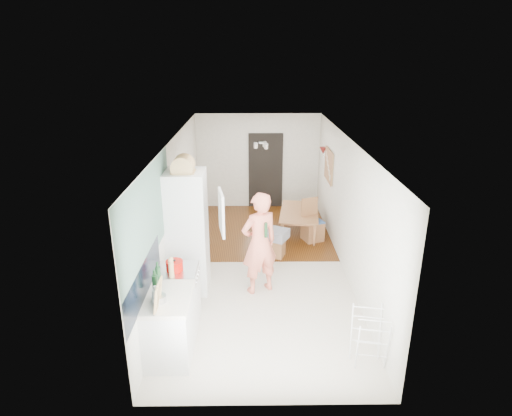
{
  "coord_description": "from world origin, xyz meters",
  "views": [
    {
      "loc": [
        -0.18,
        -7.48,
        3.97
      ],
      "look_at": [
        -0.09,
        0.2,
        1.16
      ],
      "focal_mm": 30.0,
      "sensor_mm": 36.0,
      "label": 1
    }
  ],
  "objects_px": {
    "dining_table": "(300,224)",
    "drying_rack": "(369,339)",
    "person": "(259,235)",
    "dining_chair": "(313,221)",
    "stool": "(276,248)"
  },
  "relations": [
    {
      "from": "stool",
      "to": "dining_table",
      "type": "bearing_deg",
      "value": 62.95
    },
    {
      "from": "stool",
      "to": "drying_rack",
      "type": "distance_m",
      "value": 3.4
    },
    {
      "from": "person",
      "to": "dining_chair",
      "type": "xyz_separation_m",
      "value": [
        1.22,
        2.12,
        -0.6
      ]
    },
    {
      "from": "dining_chair",
      "to": "dining_table",
      "type": "bearing_deg",
      "value": 97.93
    },
    {
      "from": "drying_rack",
      "to": "stool",
      "type": "bearing_deg",
      "value": 118.36
    },
    {
      "from": "person",
      "to": "stool",
      "type": "height_order",
      "value": "person"
    },
    {
      "from": "dining_chair",
      "to": "stool",
      "type": "xyz_separation_m",
      "value": [
        -0.85,
        -0.8,
        -0.27
      ]
    },
    {
      "from": "person",
      "to": "dining_chair",
      "type": "distance_m",
      "value": 2.52
    },
    {
      "from": "stool",
      "to": "person",
      "type": "bearing_deg",
      "value": -105.92
    },
    {
      "from": "dining_table",
      "to": "drying_rack",
      "type": "xyz_separation_m",
      "value": [
        0.42,
        -4.44,
        0.17
      ]
    },
    {
      "from": "stool",
      "to": "dining_chair",
      "type": "bearing_deg",
      "value": 43.27
    },
    {
      "from": "dining_chair",
      "to": "person",
      "type": "bearing_deg",
      "value": -141.22
    },
    {
      "from": "dining_chair",
      "to": "drying_rack",
      "type": "height_order",
      "value": "dining_chair"
    },
    {
      "from": "person",
      "to": "dining_chair",
      "type": "bearing_deg",
      "value": -146.52
    },
    {
      "from": "person",
      "to": "stool",
      "type": "relative_size",
      "value": 5.36
    }
  ]
}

